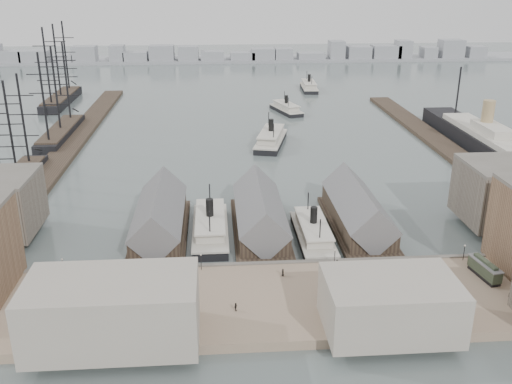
{
  "coord_description": "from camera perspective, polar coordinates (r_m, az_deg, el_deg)",
  "views": [
    {
      "loc": [
        -11.26,
        -119.94,
        63.35
      ],
      "look_at": [
        0.0,
        30.0,
        6.0
      ],
      "focal_mm": 40.0,
      "sensor_mm": 36.0,
      "label": 1
    }
  ],
  "objects": [
    {
      "name": "lamp_post_far_e",
      "position": [
        139.14,
        20.12,
        -5.42
      ],
      "size": [
        0.44,
        0.44,
        3.92
      ],
      "color": "black",
      "rests_on": "quay"
    },
    {
      "name": "far_shore",
      "position": [
        458.05,
        -3.2,
        13.39
      ],
      "size": [
        500.0,
        40.0,
        15.72
      ],
      "color": "gray",
      "rests_on": "ground"
    },
    {
      "name": "ferry_shed_east",
      "position": [
        153.48,
        10.1,
        -1.96
      ],
      "size": [
        14.0,
        42.0,
        12.6
      ],
      "color": "#2D231C",
      "rests_on": "ground"
    },
    {
      "name": "ground",
      "position": [
        136.11,
        0.95,
        -6.86
      ],
      "size": [
        900.0,
        900.0,
        0.0
      ],
      "primitive_type": "plane",
      "color": "#4B5656",
      "rests_on": "ground"
    },
    {
      "name": "horse_cart_center",
      "position": [
        118.61,
        -8.11,
        -10.04
      ],
      "size": [
        5.0,
        2.19,
        1.63
      ],
      "rotation": [
        0.0,
        0.0,
        1.36
      ],
      "color": "black",
      "rests_on": "quay"
    },
    {
      "name": "ferry_open_mid",
      "position": [
        283.49,
        3.04,
        8.37
      ],
      "size": [
        14.73,
        26.15,
        8.95
      ],
      "rotation": [
        0.0,
        0.0,
        0.31
      ],
      "color": "black",
      "rests_on": "ground"
    },
    {
      "name": "street_bldg_west",
      "position": [
        105.59,
        -14.14,
        -11.45
      ],
      "size": [
        30.0,
        16.0,
        12.0
      ],
      "primitive_type": "cube",
      "color": "gray",
      "rests_on": "quay"
    },
    {
      "name": "pedestrian_8",
      "position": [
        132.56,
        16.91,
        -7.26
      ],
      "size": [
        1.07,
        0.87,
        1.71
      ],
      "primitive_type": "imported",
      "rotation": [
        0.0,
        0.0,
        0.54
      ],
      "color": "black",
      "rests_on": "quay"
    },
    {
      "name": "lamp_post_near_w",
      "position": [
        127.31,
        -5.53,
        -6.65
      ],
      "size": [
        0.44,
        0.44,
        3.92
      ],
      "color": "black",
      "rests_on": "quay"
    },
    {
      "name": "tram",
      "position": [
        133.74,
        21.89,
        -7.22
      ],
      "size": [
        3.99,
        9.98,
        3.45
      ],
      "rotation": [
        0.0,
        0.0,
        0.16
      ],
      "color": "black",
      "rests_on": "quay"
    },
    {
      "name": "ferry_open_near",
      "position": [
        227.42,
        1.5,
        5.37
      ],
      "size": [
        16.54,
        32.24,
        11.04
      ],
      "rotation": [
        0.0,
        0.0,
        -0.25
      ],
      "color": "black",
      "rests_on": "ground"
    },
    {
      "name": "pedestrian_4",
      "position": [
        125.2,
        2.7,
        -8.05
      ],
      "size": [
        0.76,
        0.95,
        1.69
      ],
      "primitive_type": "imported",
      "rotation": [
        0.0,
        0.0,
        4.4
      ],
      "color": "black",
      "rests_on": "quay"
    },
    {
      "name": "pedestrian_2",
      "position": [
        122.42,
        -7.9,
        -8.94
      ],
      "size": [
        1.22,
        1.33,
        1.79
      ],
      "primitive_type": "imported",
      "rotation": [
        0.0,
        0.0,
        4.08
      ],
      "color": "black",
      "rests_on": "quay"
    },
    {
      "name": "lamp_post_far_w",
      "position": [
        131.65,
        -18.79,
        -6.78
      ],
      "size": [
        0.44,
        0.44,
        3.92
      ],
      "color": "black",
      "rests_on": "quay"
    },
    {
      "name": "lamp_post_near_e",
      "position": [
        129.94,
        7.89,
        -6.16
      ],
      "size": [
        0.44,
        0.44,
        3.92
      ],
      "color": "black",
      "rests_on": "quay"
    },
    {
      "name": "ferry_docked_east",
      "position": [
        145.43,
        5.73,
        -4.06
      ],
      "size": [
        8.24,
        27.47,
        9.81
      ],
      "color": "black",
      "rests_on": "ground"
    },
    {
      "name": "seawall",
      "position": [
        131.0,
        1.16,
        -7.47
      ],
      "size": [
        180.0,
        1.2,
        2.3
      ],
      "primitive_type": "cube",
      "color": "#59544C",
      "rests_on": "ground"
    },
    {
      "name": "ferry_shed_center",
      "position": [
        149.31,
        0.38,
        -2.28
      ],
      "size": [
        14.0,
        42.0,
        12.6
      ],
      "color": "#2D231C",
      "rests_on": "ground"
    },
    {
      "name": "ferry_open_far",
      "position": [
        341.27,
        5.32,
        10.48
      ],
      "size": [
        9.51,
        27.8,
        9.8
      ],
      "rotation": [
        0.0,
        0.0,
        -0.05
      ],
      "color": "black",
      "rests_on": "ground"
    },
    {
      "name": "sailing_ship_near",
      "position": [
        193.03,
        -23.3,
        0.73
      ],
      "size": [
        8.17,
        56.25,
        33.57
      ],
      "color": "black",
      "rests_on": "ground"
    },
    {
      "name": "pedestrian_9",
      "position": [
        128.29,
        24.07,
        -9.3
      ],
      "size": [
        0.82,
        0.59,
        1.58
      ],
      "primitive_type": "imported",
      "rotation": [
        0.0,
        0.0,
        0.11
      ],
      "color": "black",
      "rests_on": "quay"
    },
    {
      "name": "street_bldg_center",
      "position": [
        109.02,
        13.28,
        -10.87
      ],
      "size": [
        24.0,
        16.0,
        10.0
      ],
      "primitive_type": "cube",
      "color": "gray",
      "rests_on": "quay"
    },
    {
      "name": "pedestrian_3",
      "position": [
        113.24,
        -2.04,
        -11.41
      ],
      "size": [
        0.88,
        1.11,
        1.76
      ],
      "primitive_type": "imported",
      "rotation": [
        0.0,
        0.0,
        1.05
      ],
      "color": "black",
      "rests_on": "quay"
    },
    {
      "name": "quay",
      "position": [
        118.33,
        1.85,
        -10.93
      ],
      "size": [
        180.0,
        30.0,
        2.0
      ],
      "primitive_type": "cube",
      "color": "#826C57",
      "rests_on": "ground"
    },
    {
      "name": "ferry_shed_west",
      "position": [
        149.61,
        -9.61,
        -2.54
      ],
      "size": [
        14.0,
        42.0,
        12.6
      ],
      "color": "#2D231C",
      "rests_on": "ground"
    },
    {
      "name": "pedestrian_6",
      "position": [
        130.0,
        8.12,
        -7.08
      ],
      "size": [
        0.89,
        0.72,
        1.73
      ],
      "primitive_type": "imported",
      "rotation": [
        0.0,
        0.0,
        6.21
      ],
      "color": "black",
      "rests_on": "quay"
    },
    {
      "name": "east_wharf",
      "position": [
        236.55,
        18.11,
        4.5
      ],
      "size": [
        10.0,
        180.0,
        1.6
      ],
      "primitive_type": "cube",
      "color": "#2D231C",
      "rests_on": "ground"
    },
    {
      "name": "pedestrian_10",
      "position": [
        110.84,
        -10.76,
        -12.59
      ],
      "size": [
        1.33,
        1.17,
        1.79
      ],
      "primitive_type": "imported",
      "rotation": [
        0.0,
        0.0,
        2.59
      ],
      "color": "black",
      "rests_on": "quay"
    },
    {
      "name": "sailing_ship_mid",
      "position": [
        251.31,
        -18.93,
        5.77
      ],
      "size": [
        9.03,
        52.19,
        37.14
      ],
      "color": "black",
      "rests_on": "ground"
    },
    {
      "name": "pedestrian_0",
      "position": [
        130.34,
        -19.41,
        -8.1
      ],
      "size": [
        0.5,
        0.64,
        1.64
      ],
      "primitive_type": "imported",
      "rotation": [
        0.0,
        0.0,
        4.61
      ],
      "color": "black",
      "rests_on": "quay"
    },
    {
      "name": "ocean_steamer",
      "position": [
        236.26,
        21.87,
        4.86
      ],
      "size": [
        13.3,
        97.19,
        19.44
      ],
      "color": "black",
      "rests_on": "ground"
    },
    {
      "name": "ferry_docked_west",
      "position": [
        148.18,
        -4.6,
        -3.44
      ],
      "size": [
        8.97,
        29.9,
        10.68
      ],
      "color": "black",
      "rests_on": "ground"
    },
    {
      "name": "pedestrian_5",
      "position": [
        118.15,
        6.3,
        -10.06
      ],
      "size": [
        0.5,
        0.66,
        1.73
      ],
      "primitive_type": "imported",
      "rotation": [
        0.0,
        0.0,
        4.78
      ],
      "color": "black",
      "rests_on": "quay"
    },
    {
      "name": "sailing_ship_far",
      "position": [
        320.55,
        -18.9,
        8.9
      ],
      "size": [
        9.85,
        54.7,
        40.48
      ],
      "color": "black",
      "rests_on": "ground"
    },
    {
      "name": "pedestrian_7",
      "position": [
        119.7,
        16.86,
        -10.5
      ],
      "size": [
        1.09,
        0.66,
        1.65
      ],
      "primitive_type": "imported",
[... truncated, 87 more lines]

